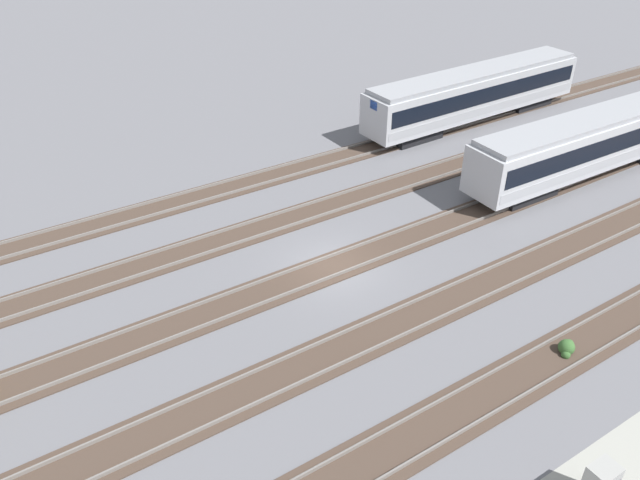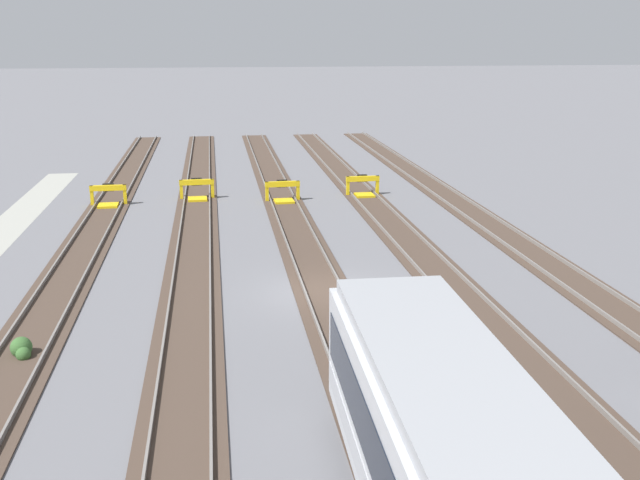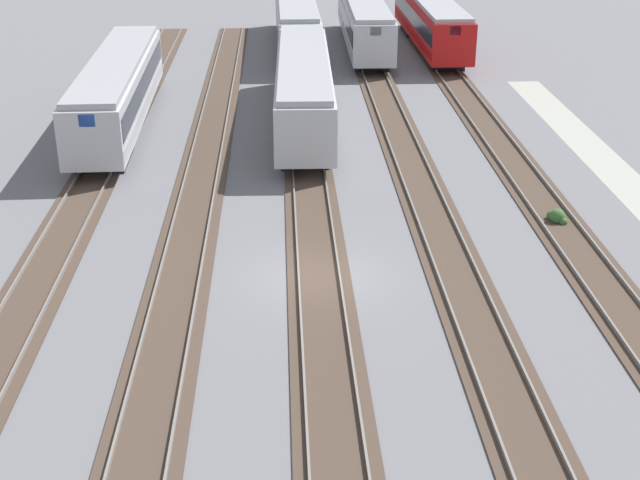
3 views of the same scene
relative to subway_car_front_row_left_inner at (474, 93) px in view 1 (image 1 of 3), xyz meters
The scene contains 9 objects.
ground_plane 20.84m from the subway_car_front_row_left_inner, 151.93° to the right, with size 400.00×400.00×0.00m, color slate.
rail_track_nearest 26.85m from the subway_car_front_row_left_inner, 133.13° to the right, with size 90.00×2.23×0.21m.
rail_track_near_inner 23.53m from the subway_car_front_row_left_inner, 141.32° to the right, with size 90.00×2.24×0.21m.
rail_track_middle 20.84m from the subway_car_front_row_left_inner, 151.93° to the right, with size 90.00×2.24×0.21m.
rail_track_far_inner 19.05m from the subway_car_front_row_left_inner, 165.10° to the right, with size 90.00×2.23×0.21m.
rail_track_farthest 18.41m from the subway_car_front_row_left_inner, behind, with size 90.00×2.23×0.21m.
subway_car_front_row_left_inner is the anchor object (origin of this frame).
subway_car_front_row_right_inner 9.77m from the subway_car_front_row_left_inner, 90.00° to the right, with size 18.05×3.17×3.70m.
weed_clump 24.01m from the subway_car_front_row_left_inner, 125.39° to the right, with size 0.92×0.70×0.64m.
Camera 1 is at (-13.58, -19.86, 17.07)m, focal length 35.00 mm.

